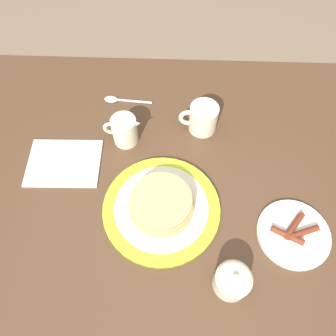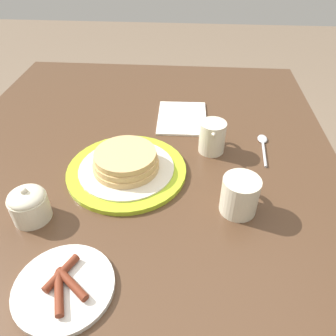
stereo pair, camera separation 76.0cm
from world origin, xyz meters
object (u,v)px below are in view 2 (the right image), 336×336
coffee_mug (240,194)px  napkin (182,118)px  creamer_pitcher (212,136)px  sugar_bowl (29,204)px  side_plate_bacon (64,287)px  pancake_plate (126,166)px  spoon (263,144)px

coffee_mug → napkin: size_ratio=0.55×
creamer_pitcher → sugar_bowl: size_ratio=1.30×
side_plate_bacon → creamer_pitcher: bearing=-31.6°
pancake_plate → spoon: size_ratio=1.98×
sugar_bowl → side_plate_bacon: bearing=-142.9°
coffee_mug → sugar_bowl: 0.42m
creamer_pitcher → napkin: (0.16, 0.08, -0.04)m
napkin → spoon: 0.25m
side_plate_bacon → creamer_pitcher: creamer_pitcher is taller
coffee_mug → creamer_pitcher: creamer_pitcher is taller
side_plate_bacon → coffee_mug: 0.37m
napkin → spoon: (-0.12, -0.22, 0.00)m
side_plate_bacon → coffee_mug: coffee_mug is taller
napkin → pancake_plate: bearing=155.1°
sugar_bowl → napkin: size_ratio=0.41×
sugar_bowl → coffee_mug: bearing=-82.4°
napkin → creamer_pitcher: bearing=-152.3°
side_plate_bacon → coffee_mug: bearing=-55.5°
pancake_plate → coffee_mug: 0.27m
coffee_mug → spoon: (0.24, -0.09, -0.04)m
coffee_mug → napkin: bearing=20.0°
coffee_mug → side_plate_bacon: bearing=124.5°
spoon → napkin: bearing=61.0°
sugar_bowl → spoon: (0.29, -0.51, -0.03)m
side_plate_bacon → napkin: side_plate_bacon is taller
side_plate_bacon → sugar_bowl: bearing=37.1°
pancake_plate → side_plate_bacon: pancake_plate is taller
spoon → creamer_pitcher: bearing=103.5°
creamer_pitcher → sugar_bowl: (-0.26, 0.37, -0.01)m
creamer_pitcher → pancake_plate: bearing=117.4°
pancake_plate → creamer_pitcher: (0.11, -0.20, 0.02)m
creamer_pitcher → sugar_bowl: bearing=125.2°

